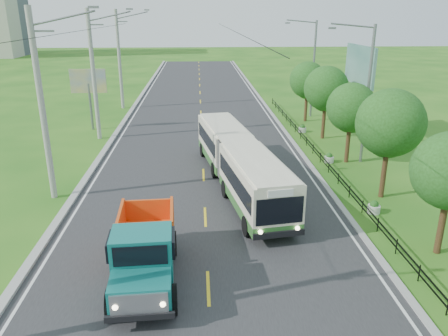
{
  "coord_description": "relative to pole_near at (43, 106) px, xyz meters",
  "views": [
    {
      "loc": [
        -0.23,
        -13.75,
        9.65
      ],
      "look_at": [
        1.06,
        7.93,
        1.9
      ],
      "focal_mm": 35.0,
      "sensor_mm": 36.0,
      "label": 1
    }
  ],
  "objects": [
    {
      "name": "bus",
      "position": [
        10.27,
        0.93,
        -3.42
      ],
      "size": [
        4.52,
        14.6,
        2.78
      ],
      "rotation": [
        0.0,
        0.0,
        0.16
      ],
      "color": "#306B2A",
      "rests_on": "ground"
    },
    {
      "name": "pole_far",
      "position": [
        0.0,
        24.0,
        0.0
      ],
      "size": [
        3.51,
        0.32,
        10.0
      ],
      "color": "gray",
      "rests_on": "ground"
    },
    {
      "name": "centre_dash",
      "position": [
        8.26,
        -9.0,
        -5.07
      ],
      "size": [
        0.12,
        2.2,
        0.0
      ],
      "primitive_type": "cube",
      "color": "yellow",
      "rests_on": "road"
    },
    {
      "name": "pole_mid",
      "position": [
        0.0,
        12.0,
        0.0
      ],
      "size": [
        3.51,
        0.32,
        10.0
      ],
      "color": "gray",
      "rests_on": "ground"
    },
    {
      "name": "edge_line_left",
      "position": [
        1.61,
        11.0,
        -5.07
      ],
      "size": [
        0.12,
        120.0,
        0.0
      ],
      "primitive_type": "cube",
      "color": "silver",
      "rests_on": "road"
    },
    {
      "name": "pole_near",
      "position": [
        0.0,
        0.0,
        0.0
      ],
      "size": [
        3.51,
        0.32,
        10.0
      ],
      "color": "gray",
      "rests_on": "ground"
    },
    {
      "name": "curb_left",
      "position": [
        1.06,
        11.0,
        -5.02
      ],
      "size": [
        0.4,
        120.0,
        0.15
      ],
      "primitive_type": "cube",
      "color": "#9E9E99",
      "rests_on": "ground"
    },
    {
      "name": "ground",
      "position": [
        8.26,
        -9.0,
        -5.09
      ],
      "size": [
        240.0,
        240.0,
        0.0
      ],
      "primitive_type": "plane",
      "color": "#1F5B15",
      "rests_on": "ground"
    },
    {
      "name": "billboard_right",
      "position": [
        20.56,
        11.0,
        0.25
      ],
      "size": [
        0.24,
        6.0,
        7.3
      ],
      "color": "slate",
      "rests_on": "ground"
    },
    {
      "name": "railing_right",
      "position": [
        16.26,
        5.0,
        -4.79
      ],
      "size": [
        0.04,
        40.0,
        0.6
      ],
      "primitive_type": "cube",
      "color": "black",
      "rests_on": "ground"
    },
    {
      "name": "edge_line_right",
      "position": [
        14.91,
        11.0,
        -5.07
      ],
      "size": [
        0.12,
        120.0,
        0.0
      ],
      "primitive_type": "cube",
      "color": "silver",
      "rests_on": "road"
    },
    {
      "name": "streetlight_far",
      "position": [
        18.9,
        19.0,
        -0.19
      ],
      "size": [
        3.02,
        0.2,
        9.07
      ],
      "color": "slate",
      "rests_on": "ground"
    },
    {
      "name": "tree_fourth",
      "position": [
        18.12,
        5.14,
        -1.51
      ],
      "size": [
        3.24,
        3.31,
        5.4
      ],
      "color": "#382314",
      "rests_on": "ground"
    },
    {
      "name": "road",
      "position": [
        8.26,
        11.0,
        -5.08
      ],
      "size": [
        14.0,
        120.0,
        0.02
      ],
      "primitive_type": "cube",
      "color": "#28282B",
      "rests_on": "ground"
    },
    {
      "name": "planter_near",
      "position": [
        16.86,
        -3.0,
        -4.81
      ],
      "size": [
        0.64,
        0.64,
        0.67
      ],
      "color": "silver",
      "rests_on": "ground"
    },
    {
      "name": "streetlight_mid",
      "position": [
        18.9,
        5.0,
        -0.19
      ],
      "size": [
        3.02,
        0.2,
        9.07
      ],
      "color": "slate",
      "rests_on": "ground"
    },
    {
      "name": "billboard_left",
      "position": [
        -1.24,
        15.0,
        -1.23
      ],
      "size": [
        3.0,
        0.2,
        5.2
      ],
      "color": "slate",
      "rests_on": "ground"
    },
    {
      "name": "curb_right",
      "position": [
        15.41,
        11.0,
        -5.04
      ],
      "size": [
        0.3,
        120.0,
        0.1
      ],
      "primitive_type": "cube",
      "color": "#9E9E99",
      "rests_on": "ground"
    },
    {
      "name": "planter_far",
      "position": [
        16.86,
        13.0,
        -4.81
      ],
      "size": [
        0.64,
        0.64,
        0.67
      ],
      "color": "silver",
      "rests_on": "ground"
    },
    {
      "name": "tree_third",
      "position": [
        18.12,
        -0.86,
        -1.11
      ],
      "size": [
        3.6,
        3.62,
        6.0
      ],
      "color": "#382314",
      "rests_on": "ground"
    },
    {
      "name": "planter_mid",
      "position": [
        16.86,
        5.0,
        -4.81
      ],
      "size": [
        0.64,
        0.64,
        0.67
      ],
      "color": "silver",
      "rests_on": "ground"
    },
    {
      "name": "tree_back",
      "position": [
        18.12,
        17.14,
        -1.44
      ],
      "size": [
        3.3,
        3.36,
        5.5
      ],
      "color": "#382314",
      "rests_on": "ground"
    },
    {
      "name": "dump_truck",
      "position": [
        5.92,
        -8.33,
        -3.69
      ],
      "size": [
        2.58,
        6.02,
        2.48
      ],
      "rotation": [
        0.0,
        0.0,
        0.05
      ],
      "color": "#116A65",
      "rests_on": "ground"
    },
    {
      "name": "tree_fifth",
      "position": [
        18.12,
        11.14,
        -1.24
      ],
      "size": [
        3.48,
        3.52,
        5.8
      ],
      "color": "#382314",
      "rests_on": "ground"
    }
  ]
}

